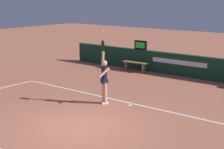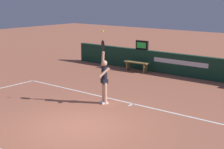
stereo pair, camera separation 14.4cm
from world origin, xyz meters
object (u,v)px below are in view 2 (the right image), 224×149
(tennis_player, at_px, (104,78))
(courtside_bench_far, at_px, (136,64))
(speed_display, at_px, (142,45))
(tennis_ball, at_px, (103,31))

(tennis_player, height_order, courtside_bench_far, tennis_player)
(speed_display, height_order, tennis_ball, tennis_ball)
(tennis_player, relative_size, courtside_bench_far, 1.68)
(tennis_ball, relative_size, courtside_bench_far, 0.05)
(tennis_ball, height_order, courtside_bench_far, tennis_ball)
(speed_display, relative_size, courtside_bench_far, 0.53)
(tennis_ball, bearing_deg, courtside_bench_far, 112.40)
(tennis_player, bearing_deg, courtside_bench_far, 113.12)
(speed_display, distance_m, tennis_player, 6.49)
(tennis_player, distance_m, tennis_ball, 1.72)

